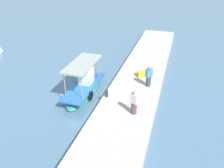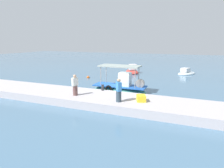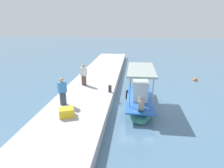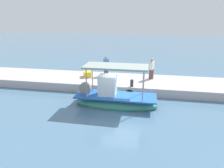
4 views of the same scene
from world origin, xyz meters
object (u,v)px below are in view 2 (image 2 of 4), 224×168
object	(u,v)px
mooring_bollard	(103,88)
marker_buoy	(88,77)
cargo_crate	(141,98)
main_fishing_boat	(120,88)
fisherman_by_crate	(75,86)
moored_boat_near	(186,73)
moored_boat_mid	(132,71)
fisherman_near_bollard	(119,91)

from	to	relation	value
mooring_bollard	marker_buoy	bearing A→B (deg)	126.71
mooring_bollard	cargo_crate	bearing A→B (deg)	-25.34
main_fishing_boat	fisherman_by_crate	world-z (taller)	main_fishing_boat
fisherman_by_crate	mooring_bollard	size ratio (longest dim) A/B	3.30
fisherman_by_crate	moored_boat_near	world-z (taller)	fisherman_by_crate
cargo_crate	main_fishing_boat	bearing A→B (deg)	127.14
moored_boat_mid	main_fishing_boat	bearing A→B (deg)	-78.83
fisherman_near_bollard	marker_buoy	bearing A→B (deg)	128.59
marker_buoy	moored_boat_mid	xyz separation A→B (m)	(4.41, 6.49, 0.20)
fisherman_near_bollard	cargo_crate	xyz separation A→B (m)	(1.51, 0.75, -0.56)
main_fishing_boat	moored_boat_mid	world-z (taller)	main_fishing_boat
fisherman_by_crate	marker_buoy	distance (m)	11.27
main_fishing_boat	moored_boat_near	bearing A→B (deg)	68.19
fisherman_by_crate	cargo_crate	size ratio (longest dim) A/B	2.20
mooring_bollard	moored_boat_mid	world-z (taller)	moored_boat_mid
fisherman_near_bollard	moored_boat_mid	size ratio (longest dim) A/B	0.45
main_fishing_boat	moored_boat_near	distance (m)	15.26
main_fishing_boat	marker_buoy	xyz separation A→B (m)	(-6.82, 5.70, -0.42)
moored_boat_near	main_fishing_boat	bearing A→B (deg)	-111.81
marker_buoy	main_fishing_boat	bearing A→B (deg)	-39.91
cargo_crate	moored_boat_mid	distance (m)	17.22
main_fishing_boat	marker_buoy	distance (m)	8.90
fisherman_near_bollard	moored_boat_mid	world-z (taller)	fisherman_near_bollard
mooring_bollard	marker_buoy	xyz separation A→B (m)	(-5.89, 7.90, -0.82)
mooring_bollard	fisherman_near_bollard	bearing A→B (deg)	-46.38
moored_boat_mid	moored_boat_near	bearing A→B (deg)	13.67
main_fishing_boat	moored_boat_mid	xyz separation A→B (m)	(-2.41, 12.20, -0.22)
fisherman_near_bollard	mooring_bollard	distance (m)	3.71
fisherman_near_bollard	marker_buoy	world-z (taller)	fisherman_near_bollard
mooring_bollard	moored_boat_near	world-z (taller)	mooring_bollard
fisherman_by_crate	fisherman_near_bollard	bearing A→B (deg)	-4.51
main_fishing_boat	cargo_crate	world-z (taller)	main_fishing_boat
main_fishing_boat	cargo_crate	distance (m)	5.17
mooring_bollard	cargo_crate	xyz separation A→B (m)	(4.04, -1.91, -0.03)
fisherman_near_bollard	fisherman_by_crate	distance (m)	3.95
main_fishing_boat	fisherman_near_bollard	world-z (taller)	main_fishing_boat
fisherman_near_bollard	moored_boat_mid	xyz separation A→B (m)	(-4.01, 17.05, -1.16)
mooring_bollard	moored_boat_near	distance (m)	17.65
fisherman_near_bollard	mooring_bollard	size ratio (longest dim) A/B	3.33
moored_boat_mid	fisherman_by_crate	bearing A→B (deg)	-89.76
cargo_crate	fisherman_by_crate	bearing A→B (deg)	-175.44
cargo_crate	marker_buoy	bearing A→B (deg)	135.35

